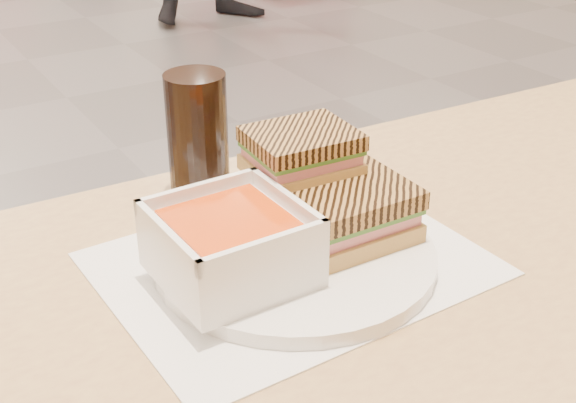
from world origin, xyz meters
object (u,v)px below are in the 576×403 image
main_table (434,365)px  plate (295,256)px  panini_lower (346,212)px  cola_glass (198,137)px  soup_bowl (231,247)px

main_table → plate: (-0.11, 0.09, 0.12)m
panini_lower → cola_glass: 0.20m
soup_bowl → cola_glass: 0.20m
main_table → panini_lower: panini_lower is taller
plate → cola_glass: (-0.02, 0.18, 0.06)m
plate → panini_lower: (0.06, -0.00, 0.04)m
main_table → panini_lower: size_ratio=9.70×
soup_bowl → cola_glass: cola_glass is taller
cola_glass → panini_lower: bearing=-68.9°
plate → soup_bowl: (-0.07, -0.01, 0.04)m
panini_lower → soup_bowl: bearing=-178.5°
plate → panini_lower: panini_lower is taller
plate → cola_glass: 0.20m
plate → soup_bowl: bearing=-174.4°
soup_bowl → panini_lower: bearing=1.5°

